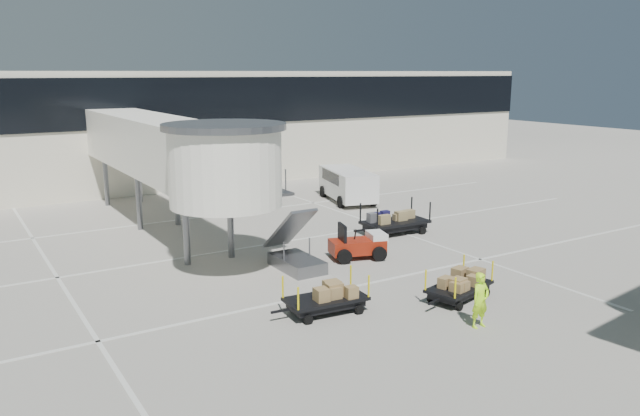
{
  "coord_description": "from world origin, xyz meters",
  "views": [
    {
      "loc": [
        -13.47,
        -16.36,
        7.94
      ],
      "look_at": [
        0.8,
        6.76,
        2.0
      ],
      "focal_mm": 35.0,
      "sensor_mm": 36.0,
      "label": 1
    }
  ],
  "objects_px": {
    "box_cart_near": "(460,285)",
    "minivan": "(347,182)",
    "box_cart_far": "(326,299)",
    "baggage_tug": "(359,245)",
    "ground_worker": "(480,300)",
    "suitcase_cart": "(396,223)"
  },
  "relations": [
    {
      "from": "ground_worker",
      "to": "box_cart_far",
      "type": "bearing_deg",
      "value": 134.59
    },
    {
      "from": "ground_worker",
      "to": "baggage_tug",
      "type": "bearing_deg",
      "value": 82.5
    },
    {
      "from": "ground_worker",
      "to": "minivan",
      "type": "xyz_separation_m",
      "value": [
        7.53,
        18.67,
        0.29
      ]
    },
    {
      "from": "baggage_tug",
      "to": "minivan",
      "type": "distance_m",
      "value": 12.35
    },
    {
      "from": "box_cart_far",
      "to": "baggage_tug",
      "type": "bearing_deg",
      "value": 50.07
    },
    {
      "from": "suitcase_cart",
      "to": "box_cart_far",
      "type": "xyz_separation_m",
      "value": [
        -8.58,
        -7.06,
        -0.07
      ]
    },
    {
      "from": "minivan",
      "to": "baggage_tug",
      "type": "bearing_deg",
      "value": -107.22
    },
    {
      "from": "suitcase_cart",
      "to": "minivan",
      "type": "bearing_deg",
      "value": 75.23
    },
    {
      "from": "box_cart_near",
      "to": "minivan",
      "type": "relative_size",
      "value": 0.59
    },
    {
      "from": "box_cart_near",
      "to": "box_cart_far",
      "type": "height_order",
      "value": "box_cart_far"
    },
    {
      "from": "box_cart_near",
      "to": "baggage_tug",
      "type": "bearing_deg",
      "value": 77.09
    },
    {
      "from": "suitcase_cart",
      "to": "minivan",
      "type": "relative_size",
      "value": 0.73
    },
    {
      "from": "baggage_tug",
      "to": "box_cart_near",
      "type": "relative_size",
      "value": 0.79
    },
    {
      "from": "suitcase_cart",
      "to": "box_cart_far",
      "type": "distance_m",
      "value": 11.11
    },
    {
      "from": "baggage_tug",
      "to": "box_cart_near",
      "type": "bearing_deg",
      "value": -71.73
    },
    {
      "from": "box_cart_near",
      "to": "box_cart_far",
      "type": "relative_size",
      "value": 0.97
    },
    {
      "from": "box_cart_near",
      "to": "box_cart_far",
      "type": "bearing_deg",
      "value": 149.43
    },
    {
      "from": "baggage_tug",
      "to": "suitcase_cart",
      "type": "bearing_deg",
      "value": 47.76
    },
    {
      "from": "box_cart_near",
      "to": "minivan",
      "type": "distance_m",
      "value": 17.63
    },
    {
      "from": "suitcase_cart",
      "to": "box_cart_far",
      "type": "bearing_deg",
      "value": -138.35
    },
    {
      "from": "baggage_tug",
      "to": "minivan",
      "type": "bearing_deg",
      "value": 74.77
    },
    {
      "from": "suitcase_cart",
      "to": "ground_worker",
      "type": "relative_size",
      "value": 2.28
    }
  ]
}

